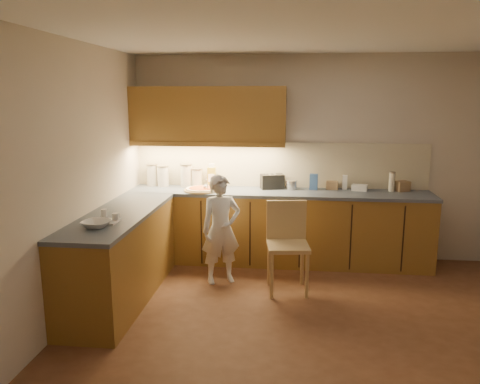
# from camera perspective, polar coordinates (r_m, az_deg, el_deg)

# --- Properties ---
(room) EXTENTS (4.54, 4.50, 2.62)m
(room) POSITION_cam_1_polar(r_m,az_deg,el_deg) (4.06, 9.39, 5.75)
(room) COLOR brown
(room) RESTS_ON ground
(l_counter) EXTENTS (3.77, 2.62, 0.92)m
(l_counter) POSITION_cam_1_polar(r_m,az_deg,el_deg) (5.57, -1.21, -5.32)
(l_counter) COLOR olive
(l_counter) RESTS_ON ground
(backsplash) EXTENTS (3.75, 0.02, 0.58)m
(backsplash) POSITION_cam_1_polar(r_m,az_deg,el_deg) (6.08, 4.83, 3.32)
(backsplash) COLOR beige
(backsplash) RESTS_ON l_counter
(upper_cabinets) EXTENTS (1.95, 0.36, 0.73)m
(upper_cabinets) POSITION_cam_1_polar(r_m,az_deg,el_deg) (5.96, -3.91, 9.33)
(upper_cabinets) COLOR olive
(upper_cabinets) RESTS_ON ground
(pizza_on_board) EXTENTS (0.45, 0.45, 0.18)m
(pizza_on_board) POSITION_cam_1_polar(r_m,az_deg,el_deg) (5.86, -4.66, 0.32)
(pizza_on_board) COLOR tan
(pizza_on_board) RESTS_ON l_counter
(child) EXTENTS (0.53, 0.46, 1.23)m
(child) POSITION_cam_1_polar(r_m,az_deg,el_deg) (5.26, -2.33, -4.58)
(child) COLOR white
(child) RESTS_ON ground
(wooden_chair) EXTENTS (0.48, 0.48, 0.97)m
(wooden_chair) POSITION_cam_1_polar(r_m,az_deg,el_deg) (5.11, 5.78, -5.77)
(wooden_chair) COLOR tan
(wooden_chair) RESTS_ON ground
(mixing_bowl) EXTENTS (0.28, 0.28, 0.06)m
(mixing_bowl) POSITION_cam_1_polar(r_m,az_deg,el_deg) (4.41, -17.13, -3.76)
(mixing_bowl) COLOR white
(mixing_bowl) RESTS_ON l_counter
(canister_a) EXTENTS (0.15, 0.15, 0.29)m
(canister_a) POSITION_cam_1_polar(r_m,az_deg,el_deg) (6.27, -10.67, 2.08)
(canister_a) COLOR silver
(canister_a) RESTS_ON l_counter
(canister_b) EXTENTS (0.16, 0.16, 0.28)m
(canister_b) POSITION_cam_1_polar(r_m,az_deg,el_deg) (6.21, -9.38, 1.97)
(canister_b) COLOR silver
(canister_b) RESTS_ON l_counter
(canister_c) EXTENTS (0.16, 0.16, 0.30)m
(canister_c) POSITION_cam_1_polar(r_m,az_deg,el_deg) (6.13, -6.56, 2.05)
(canister_c) COLOR silver
(canister_c) RESTS_ON l_counter
(canister_d) EXTENTS (0.15, 0.15, 0.24)m
(canister_d) POSITION_cam_1_polar(r_m,az_deg,el_deg) (6.11, -5.27, 1.77)
(canister_d) COLOR silver
(canister_d) RESTS_ON l_counter
(oil_jug) EXTENTS (0.10, 0.08, 0.31)m
(oil_jug) POSITION_cam_1_polar(r_m,az_deg,el_deg) (6.06, -3.46, 1.88)
(oil_jug) COLOR gold
(oil_jug) RESTS_ON l_counter
(toaster) EXTENTS (0.32, 0.24, 0.19)m
(toaster) POSITION_cam_1_polar(r_m,az_deg,el_deg) (5.98, 3.94, 1.28)
(toaster) COLOR black
(toaster) RESTS_ON l_counter
(steel_pot) EXTENTS (0.15, 0.15, 0.12)m
(steel_pot) POSITION_cam_1_polar(r_m,az_deg,el_deg) (5.97, 6.28, 0.88)
(steel_pot) COLOR silver
(steel_pot) RESTS_ON l_counter
(blue_box) EXTENTS (0.11, 0.08, 0.20)m
(blue_box) POSITION_cam_1_polar(r_m,az_deg,el_deg) (5.98, 8.97, 1.24)
(blue_box) COLOR #315494
(blue_box) RESTS_ON l_counter
(card_box_a) EXTENTS (0.16, 0.12, 0.10)m
(card_box_a) POSITION_cam_1_polar(r_m,az_deg,el_deg) (6.05, 11.17, 0.82)
(card_box_a) COLOR tan
(card_box_a) RESTS_ON l_counter
(white_bottle) EXTENTS (0.07, 0.07, 0.18)m
(white_bottle) POSITION_cam_1_polar(r_m,az_deg,el_deg) (6.07, 12.66, 1.15)
(white_bottle) COLOR white
(white_bottle) RESTS_ON l_counter
(flat_pack) EXTENTS (0.21, 0.17, 0.07)m
(flat_pack) POSITION_cam_1_polar(r_m,az_deg,el_deg) (6.05, 14.37, 0.52)
(flat_pack) COLOR silver
(flat_pack) RESTS_ON l_counter
(tall_jar) EXTENTS (0.08, 0.08, 0.25)m
(tall_jar) POSITION_cam_1_polar(r_m,az_deg,el_deg) (6.09, 18.01, 1.23)
(tall_jar) COLOR white
(tall_jar) RESTS_ON l_counter
(card_box_b) EXTENTS (0.20, 0.18, 0.13)m
(card_box_b) POSITION_cam_1_polar(r_m,az_deg,el_deg) (6.16, 19.17, 0.68)
(card_box_b) COLOR #9B7B53
(card_box_b) RESTS_ON l_counter
(dough_cloth) EXTENTS (0.26, 0.21, 0.02)m
(dough_cloth) POSITION_cam_1_polar(r_m,az_deg,el_deg) (4.57, -16.18, -3.44)
(dough_cloth) COLOR silver
(dough_cloth) RESTS_ON l_counter
(spice_jar_a) EXTENTS (0.07, 0.07, 0.08)m
(spice_jar_a) POSITION_cam_1_polar(r_m,az_deg,el_deg) (4.77, -16.24, -2.47)
(spice_jar_a) COLOR silver
(spice_jar_a) RESTS_ON l_counter
(spice_jar_b) EXTENTS (0.07, 0.07, 0.08)m
(spice_jar_b) POSITION_cam_1_polar(r_m,az_deg,el_deg) (4.55, -14.94, -3.03)
(spice_jar_b) COLOR silver
(spice_jar_b) RESTS_ON l_counter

